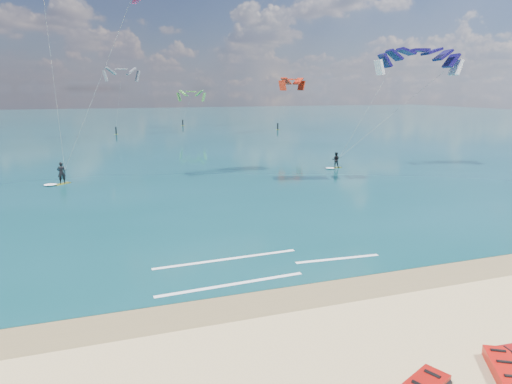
% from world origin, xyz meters
% --- Properties ---
extents(ground, '(320.00, 320.00, 0.00)m').
position_xyz_m(ground, '(0.00, 40.00, 0.00)').
color(ground, tan).
rests_on(ground, ground).
extents(wet_sand_strip, '(320.00, 2.40, 0.01)m').
position_xyz_m(wet_sand_strip, '(0.00, 3.00, 0.00)').
color(wet_sand_strip, brown).
rests_on(wet_sand_strip, ground).
extents(sea, '(320.00, 200.00, 0.04)m').
position_xyz_m(sea, '(0.00, 104.00, 0.02)').
color(sea, '#0B3A3D').
rests_on(sea, ground).
extents(packed_kite_right, '(2.16, 2.60, 0.41)m').
position_xyz_m(packed_kite_right, '(4.49, -4.06, 0.00)').
color(packed_kite_right, red).
rests_on(packed_kite_right, ground).
extents(kitesurfer_main, '(11.03, 7.59, 19.70)m').
position_xyz_m(kitesurfer_main, '(-8.67, 28.79, 10.28)').
color(kitesurfer_main, '#C9CA17').
rests_on(kitesurfer_main, sea).
extents(kitesurfer_far, '(12.81, 8.30, 14.05)m').
position_xyz_m(kitesurfer_far, '(20.63, 28.20, 7.14)').
color(kitesurfer_far, yellow).
rests_on(kitesurfer_far, sea).
extents(shoreline_foam, '(11.88, 3.67, 0.01)m').
position_xyz_m(shoreline_foam, '(-0.06, 6.55, 0.04)').
color(shoreline_foam, white).
rests_on(shoreline_foam, ground).
extents(distant_kites, '(76.49, 46.69, 12.14)m').
position_xyz_m(distant_kites, '(-6.93, 80.11, 5.27)').
color(distant_kites, '#CF3D94').
rests_on(distant_kites, ground).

